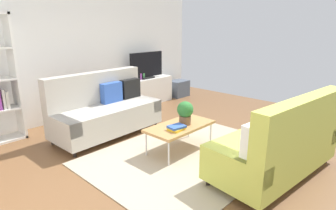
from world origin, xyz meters
name	(u,v)px	position (x,y,z in m)	size (l,w,h in m)	color
ground_plane	(180,152)	(0.00, 0.00, 0.00)	(7.68, 7.68, 0.00)	brown
wall_far	(80,48)	(0.00, 2.80, 1.45)	(6.40, 0.12, 2.90)	white
area_rug	(188,155)	(-0.01, -0.16, 0.01)	(2.90, 2.20, 0.01)	tan
couch_beige	(106,110)	(-0.35, 1.47, 0.45)	(1.93, 0.90, 1.10)	#B2ADA3
couch_green	(279,144)	(0.32, -1.38, 0.44)	(1.98, 1.05, 1.10)	#C1CC51
coffee_table	(180,127)	(0.04, 0.04, 0.39)	(1.10, 0.56, 0.42)	#B7844C
tv_console	(147,91)	(1.54, 2.46, 0.32)	(1.40, 0.44, 0.64)	silver
tv	(147,66)	(1.54, 2.44, 0.95)	(1.00, 0.20, 0.64)	black
storage_trunk	(179,88)	(2.64, 2.36, 0.22)	(0.52, 0.40, 0.44)	#4C5666
potted_plant	(185,112)	(0.12, 0.01, 0.62)	(0.25, 0.25, 0.37)	brown
table_book_0	(177,129)	(-0.15, -0.06, 0.44)	(0.24, 0.18, 0.03)	gold
table_book_1	(177,127)	(-0.15, -0.06, 0.47)	(0.24, 0.18, 0.03)	#3359B2
vase_0	(126,79)	(0.96, 2.51, 0.70)	(0.12, 0.12, 0.13)	#B24C4C
vase_1	(132,78)	(1.14, 2.51, 0.70)	(0.13, 0.13, 0.13)	#4C72B2
bottle_0	(141,77)	(1.33, 2.42, 0.71)	(0.04, 0.04, 0.15)	purple
bottle_1	(144,76)	(1.43, 2.42, 0.71)	(0.06, 0.06, 0.14)	#3F8C4C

